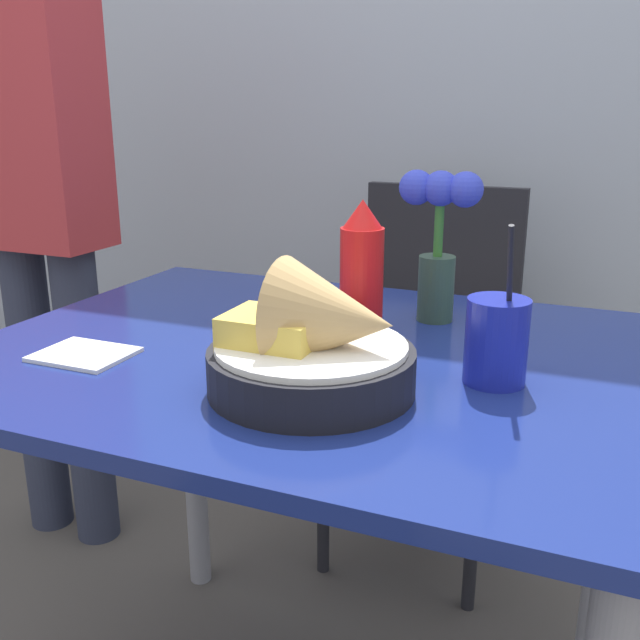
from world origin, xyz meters
name	(u,v)px	position (x,y,z in m)	size (l,w,h in m)	color
wall_window	(479,31)	(0.00, 1.14, 1.30)	(7.00, 0.06, 2.60)	#9EA8B7
dining_table	(312,421)	(0.00, 0.00, 0.64)	(1.00, 0.78, 0.76)	navy
chair_far_window	(432,339)	(0.00, 0.76, 0.54)	(0.40, 0.40, 0.92)	black
food_basket	(318,347)	(0.08, -0.15, 0.82)	(0.26, 0.26, 0.17)	black
ketchup_bottle	(362,272)	(0.05, 0.08, 0.87)	(0.07, 0.07, 0.21)	red
drink_cup	(496,344)	(0.27, -0.03, 0.81)	(0.08, 0.08, 0.21)	#192399
flower_vase	(439,231)	(0.13, 0.21, 0.91)	(0.14, 0.06, 0.25)	#2D4738
napkin	(84,354)	(-0.29, -0.16, 0.76)	(0.13, 0.11, 0.01)	white
person_standing	(37,184)	(-0.88, 0.39, 0.93)	(0.32, 0.18, 1.61)	#2D3347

